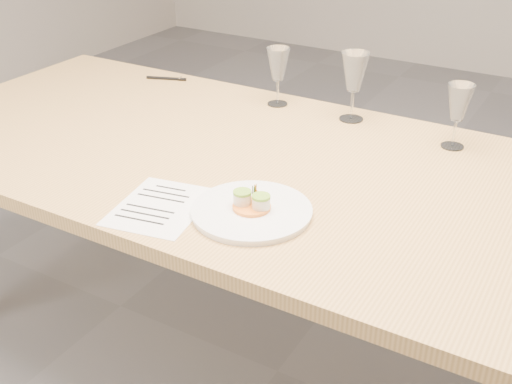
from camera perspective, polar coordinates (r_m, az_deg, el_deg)
The scene contains 8 objects.
ground at distance 2.17m, azimuth 1.93°, elevation -15.63°, with size 7.00×7.00×0.00m, color slate.
dining_table at distance 1.77m, azimuth 2.29°, elevation 0.47°, with size 2.40×1.00×0.75m.
dinner_plate at distance 1.50m, azimuth -0.38°, elevation -1.61°, with size 0.28×0.28×0.07m.
recipe_sheet at distance 1.55m, azimuth -8.50°, elevation -1.29°, with size 0.24×0.29×0.00m.
ballpoint_pen at distance 2.42m, azimuth -7.96°, elevation 9.98°, with size 0.15×0.06×0.01m.
wine_glass_0 at distance 2.12m, azimuth 1.98°, elevation 11.19°, with size 0.08×0.08×0.19m.
wine_glass_1 at distance 2.00m, azimuth 8.75°, elevation 10.39°, with size 0.09×0.09×0.21m.
wine_glass_2 at distance 1.88m, azimuth 17.59°, elevation 7.48°, with size 0.07×0.07×0.19m.
Camera 1 is at (0.72, -1.38, 1.51)m, focal length 45.00 mm.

